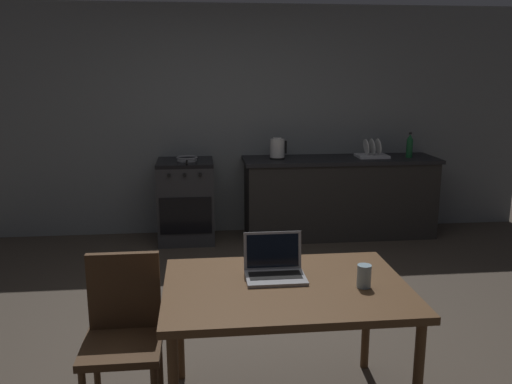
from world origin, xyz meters
name	(u,v)px	position (x,y,z in m)	size (l,w,h in m)	color
ground_plane	(252,339)	(0.00, 0.00, 0.00)	(12.00, 12.00, 0.00)	#473D33
back_wall	(254,121)	(0.30, 2.68, 1.28)	(6.40, 0.10, 2.55)	slate
kitchen_counter	(339,197)	(1.23, 2.33, 0.45)	(2.16, 0.64, 0.89)	#282623
stove_oven	(186,201)	(-0.49, 2.33, 0.44)	(0.60, 0.62, 0.89)	#2D2D30
dining_table	(286,297)	(0.10, -0.83, 0.67)	(1.27, 0.91, 0.74)	brown
chair	(123,329)	(-0.75, -0.80, 0.52)	(0.40, 0.40, 0.90)	#4C331E
laptop	(275,269)	(0.05, -0.72, 0.79)	(0.32, 0.25, 0.23)	#99999E
electric_kettle	(277,149)	(0.52, 2.33, 1.00)	(0.19, 0.17, 0.23)	black
bottle	(410,146)	(2.00, 2.28, 1.02)	(0.07, 0.07, 0.28)	#19592D
frying_pan	(187,159)	(-0.46, 2.30, 0.91)	(0.23, 0.40, 0.05)	gray
drinking_glass	(364,276)	(0.49, -0.91, 0.80)	(0.07, 0.07, 0.12)	#99B7C6
dish_rack	(372,153)	(1.59, 2.33, 0.94)	(0.34, 0.26, 0.21)	silver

